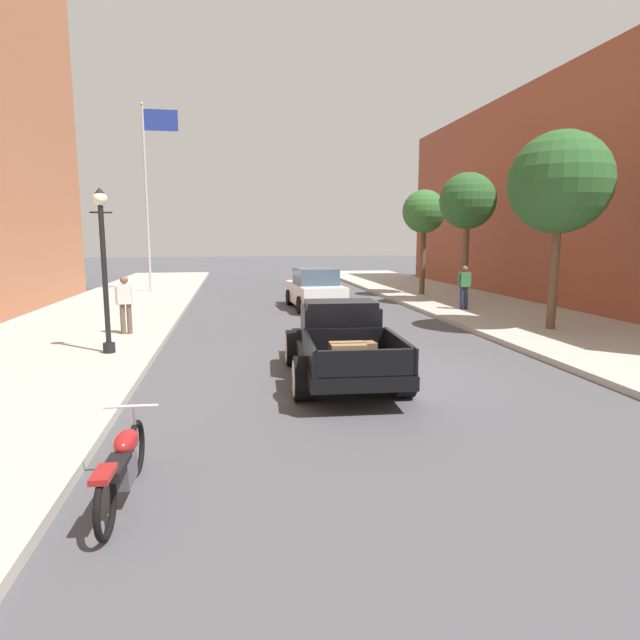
{
  "coord_description": "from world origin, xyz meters",
  "views": [
    {
      "loc": [
        -2.6,
        -10.85,
        2.88
      ],
      "look_at": [
        -0.67,
        1.09,
        1.0
      ],
      "focal_mm": 30.01,
      "sensor_mm": 36.0,
      "label": 1
    }
  ],
  "objects_px": {
    "pedestrian_sidewalk_right": "(464,285)",
    "street_tree_third": "(424,213)",
    "street_tree_second": "(468,202)",
    "street_lamp_near": "(104,259)",
    "street_tree_nearest": "(560,183)",
    "hotrod_truck_black": "(340,341)",
    "motorcycle_parked": "(122,464)",
    "pedestrian_sidewalk_left": "(125,301)",
    "flagpole": "(150,178)",
    "car_background_white": "(315,290)"
  },
  "relations": [
    {
      "from": "motorcycle_parked",
      "to": "street_tree_second",
      "type": "distance_m",
      "value": 19.3
    },
    {
      "from": "flagpole",
      "to": "pedestrian_sidewalk_left",
      "type": "bearing_deg",
      "value": -85.9
    },
    {
      "from": "street_tree_nearest",
      "to": "street_tree_third",
      "type": "distance_m",
      "value": 10.23
    },
    {
      "from": "street_lamp_near",
      "to": "flagpole",
      "type": "distance_m",
      "value": 15.32
    },
    {
      "from": "car_background_white",
      "to": "pedestrian_sidewalk_left",
      "type": "distance_m",
      "value": 8.44
    },
    {
      "from": "street_tree_third",
      "to": "street_tree_nearest",
      "type": "bearing_deg",
      "value": -87.98
    },
    {
      "from": "pedestrian_sidewalk_left",
      "to": "flagpole",
      "type": "relative_size",
      "value": 0.18
    },
    {
      "from": "hotrod_truck_black",
      "to": "car_background_white",
      "type": "distance_m",
      "value": 10.68
    },
    {
      "from": "street_tree_nearest",
      "to": "street_tree_third",
      "type": "relative_size",
      "value": 1.16
    },
    {
      "from": "street_tree_second",
      "to": "car_background_white",
      "type": "bearing_deg",
      "value": 179.42
    },
    {
      "from": "pedestrian_sidewalk_left",
      "to": "street_tree_nearest",
      "type": "relative_size",
      "value": 0.29
    },
    {
      "from": "car_background_white",
      "to": "pedestrian_sidewalk_right",
      "type": "bearing_deg",
      "value": -22.02
    },
    {
      "from": "pedestrian_sidewalk_left",
      "to": "street_tree_third",
      "type": "height_order",
      "value": "street_tree_third"
    },
    {
      "from": "car_background_white",
      "to": "flagpole",
      "type": "bearing_deg",
      "value": 136.84
    },
    {
      "from": "car_background_white",
      "to": "street_tree_nearest",
      "type": "height_order",
      "value": "street_tree_nearest"
    },
    {
      "from": "motorcycle_parked",
      "to": "street_tree_second",
      "type": "height_order",
      "value": "street_tree_second"
    },
    {
      "from": "street_lamp_near",
      "to": "street_tree_third",
      "type": "bearing_deg",
      "value": 44.1
    },
    {
      "from": "hotrod_truck_black",
      "to": "street_tree_third",
      "type": "height_order",
      "value": "street_tree_third"
    },
    {
      "from": "street_tree_second",
      "to": "street_tree_third",
      "type": "relative_size",
      "value": 1.08
    },
    {
      "from": "pedestrian_sidewalk_left",
      "to": "street_lamp_near",
      "type": "height_order",
      "value": "street_lamp_near"
    },
    {
      "from": "motorcycle_parked",
      "to": "car_background_white",
      "type": "bearing_deg",
      "value": 73.92
    },
    {
      "from": "pedestrian_sidewalk_left",
      "to": "pedestrian_sidewalk_right",
      "type": "bearing_deg",
      "value": 16.32
    },
    {
      "from": "hotrod_truck_black",
      "to": "street_lamp_near",
      "type": "xyz_separation_m",
      "value": [
        -5.14,
        2.45,
        1.63
      ]
    },
    {
      "from": "hotrod_truck_black",
      "to": "flagpole",
      "type": "distance_m",
      "value": 19.06
    },
    {
      "from": "hotrod_truck_black",
      "to": "motorcycle_parked",
      "type": "height_order",
      "value": "hotrod_truck_black"
    },
    {
      "from": "motorcycle_parked",
      "to": "street_tree_nearest",
      "type": "height_order",
      "value": "street_tree_nearest"
    },
    {
      "from": "pedestrian_sidewalk_right",
      "to": "street_lamp_near",
      "type": "height_order",
      "value": "street_lamp_near"
    },
    {
      "from": "pedestrian_sidewalk_left",
      "to": "street_tree_second",
      "type": "height_order",
      "value": "street_tree_second"
    },
    {
      "from": "pedestrian_sidewalk_right",
      "to": "street_tree_third",
      "type": "relative_size",
      "value": 0.33
    },
    {
      "from": "flagpole",
      "to": "street_tree_nearest",
      "type": "height_order",
      "value": "flagpole"
    },
    {
      "from": "hotrod_truck_black",
      "to": "motorcycle_parked",
      "type": "xyz_separation_m",
      "value": [
        -3.41,
        -4.91,
        -0.31
      ]
    },
    {
      "from": "motorcycle_parked",
      "to": "street_lamp_near",
      "type": "bearing_deg",
      "value": 103.23
    },
    {
      "from": "street_tree_third",
      "to": "car_background_white",
      "type": "bearing_deg",
      "value": -149.22
    },
    {
      "from": "car_background_white",
      "to": "flagpole",
      "type": "distance_m",
      "value": 11.03
    },
    {
      "from": "flagpole",
      "to": "car_background_white",
      "type": "bearing_deg",
      "value": -43.16
    },
    {
      "from": "street_tree_third",
      "to": "street_tree_second",
      "type": "bearing_deg",
      "value": -80.58
    },
    {
      "from": "street_lamp_near",
      "to": "flagpole",
      "type": "xyz_separation_m",
      "value": [
        -0.96,
        14.91,
        3.39
      ]
    },
    {
      "from": "pedestrian_sidewalk_left",
      "to": "street_lamp_near",
      "type": "relative_size",
      "value": 0.43
    },
    {
      "from": "hotrod_truck_black",
      "to": "street_tree_nearest",
      "type": "xyz_separation_m",
      "value": [
        7.23,
        3.86,
        3.67
      ]
    },
    {
      "from": "pedestrian_sidewalk_right",
      "to": "street_tree_third",
      "type": "height_order",
      "value": "street_tree_third"
    },
    {
      "from": "car_background_white",
      "to": "street_tree_third",
      "type": "xyz_separation_m",
      "value": [
        5.79,
        3.45,
        3.26
      ]
    },
    {
      "from": "pedestrian_sidewalk_right",
      "to": "street_tree_third",
      "type": "distance_m",
      "value": 6.37
    },
    {
      "from": "hotrod_truck_black",
      "to": "pedestrian_sidewalk_right",
      "type": "height_order",
      "value": "pedestrian_sidewalk_right"
    },
    {
      "from": "motorcycle_parked",
      "to": "hotrod_truck_black",
      "type": "bearing_deg",
      "value": 55.26
    },
    {
      "from": "street_tree_nearest",
      "to": "street_tree_third",
      "type": "bearing_deg",
      "value": 92.02
    },
    {
      "from": "flagpole",
      "to": "street_tree_third",
      "type": "relative_size",
      "value": 1.85
    },
    {
      "from": "car_background_white",
      "to": "street_tree_second",
      "type": "bearing_deg",
      "value": -0.58
    },
    {
      "from": "street_lamp_near",
      "to": "flagpole",
      "type": "bearing_deg",
      "value": 93.68
    },
    {
      "from": "motorcycle_parked",
      "to": "street_tree_nearest",
      "type": "bearing_deg",
      "value": 39.53
    },
    {
      "from": "car_background_white",
      "to": "flagpole",
      "type": "height_order",
      "value": "flagpole"
    }
  ]
}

